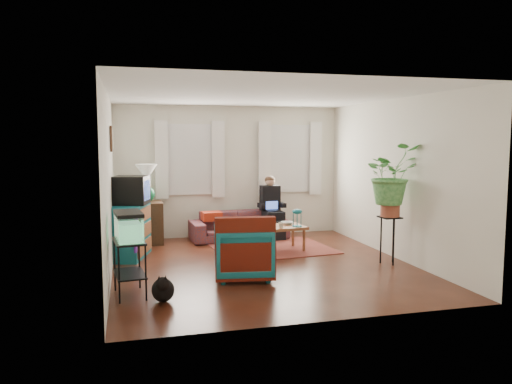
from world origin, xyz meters
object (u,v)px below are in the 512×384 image
object	(u,v)px
dresser	(129,231)
armchair	(243,249)
sofa	(239,221)
aquarium_stand	(130,268)
coffee_table	(274,239)
plant_stand	(389,240)
side_table	(148,223)

from	to	relation	value
dresser	armchair	bearing A→B (deg)	-30.64
sofa	dresser	distance (m)	2.31
aquarium_stand	coffee_table	xyz separation A→B (m)	(2.46, 1.93, -0.13)
plant_stand	dresser	bearing A→B (deg)	159.71
dresser	armchair	size ratio (longest dim) A/B	1.20
side_table	aquarium_stand	xyz separation A→B (m)	(-0.35, -3.14, -0.04)
sofa	plant_stand	world-z (taller)	plant_stand
sofa	coffee_table	bearing A→B (deg)	-75.41
coffee_table	armchair	bearing A→B (deg)	-127.85
side_table	aquarium_stand	distance (m)	3.16
armchair	coffee_table	distance (m)	1.75
aquarium_stand	side_table	bearing A→B (deg)	77.26
side_table	coffee_table	xyz separation A→B (m)	(2.11, -1.21, -0.17)
side_table	plant_stand	size ratio (longest dim) A/B	1.05
plant_stand	aquarium_stand	bearing A→B (deg)	-170.81
side_table	coffee_table	size ratio (longest dim) A/B	0.74
sofa	aquarium_stand	world-z (taller)	sofa
sofa	side_table	world-z (taller)	side_table
side_table	dresser	size ratio (longest dim) A/B	0.81
armchair	side_table	bearing A→B (deg)	-57.94
dresser	plant_stand	size ratio (longest dim) A/B	1.30
aquarium_stand	plant_stand	xyz separation A→B (m)	(3.94, 0.64, 0.02)
coffee_table	aquarium_stand	bearing A→B (deg)	-148.42
sofa	plant_stand	size ratio (longest dim) A/B	2.50
sofa	plant_stand	xyz separation A→B (m)	(1.86, -2.46, 0.01)
sofa	coffee_table	distance (m)	1.24
coffee_table	plant_stand	xyz separation A→B (m)	(1.49, -1.29, 0.15)
sofa	coffee_table	size ratio (longest dim) A/B	1.76
side_table	armchair	distance (m)	2.96
side_table	armchair	xyz separation A→B (m)	(1.20, -2.70, 0.01)
dresser	armchair	xyz separation A→B (m)	(1.54, -1.65, -0.03)
aquarium_stand	coffee_table	size ratio (longest dim) A/B	0.66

